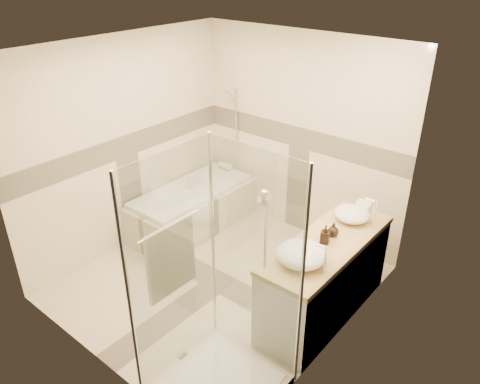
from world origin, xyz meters
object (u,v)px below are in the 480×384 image
Objects in this scene: shower_enclosure at (214,331)px; vessel_sink_far at (301,254)px; amenity_bottle_a at (325,234)px; vanity at (325,278)px; amenity_bottle_b at (333,230)px; vessel_sink_near at (352,214)px; bathtub at (193,206)px.

vessel_sink_far is (0.27, 0.83, 0.43)m from shower_enclosure.
shower_enclosure is 1.34m from amenity_bottle_a.
amenity_bottle_b is (-0.02, 0.11, 0.49)m from vanity.
vessel_sink_near reaches higher than vanity.
shower_enclosure is 4.65× the size of vessel_sink_far.
vessel_sink_near is at bearing 90.00° from amenity_bottle_a.
bathtub is at bearing 169.77° from amenity_bottle_a.
shower_enclosure is at bearing -41.10° from bathtub.
bathtub is 2.47m from shower_enclosure.
amenity_bottle_a reaches higher than vessel_sink_near.
vanity is 9.15× the size of amenity_bottle_a.
bathtub is at bearing 138.90° from shower_enclosure.
vanity is at bearing -9.25° from bathtub.
amenity_bottle_b is at bearing -6.35° from bathtub.
amenity_bottle_a is at bearing -90.00° from vessel_sink_near.
vessel_sink_near reaches higher than amenity_bottle_b.
bathtub is 0.83× the size of shower_enclosure.
amenity_bottle_b is at bearing 90.00° from amenity_bottle_a.
amenity_bottle_b is at bearing 90.00° from vessel_sink_far.
amenity_bottle_a is (2.13, -0.38, 0.63)m from bathtub.
amenity_bottle_a reaches higher than amenity_bottle_b.
vessel_sink_near is at bearing 90.00° from vessel_sink_far.
shower_enclosure is 11.53× the size of amenity_bottle_a.
shower_enclosure reaches higher than amenity_bottle_b.
shower_enclosure is 5.71× the size of vessel_sink_near.
shower_enclosure is at bearing -98.80° from vessel_sink_near.
shower_enclosure is (-0.29, -1.27, 0.08)m from vanity.
bathtub is at bearing -176.23° from vessel_sink_near.
amenity_bottle_b is (0.27, 1.38, 0.41)m from shower_enclosure.
vanity is at bearing 59.87° from amenity_bottle_a.
vanity is 0.79× the size of shower_enclosure.
vanity is 0.51m from amenity_bottle_a.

